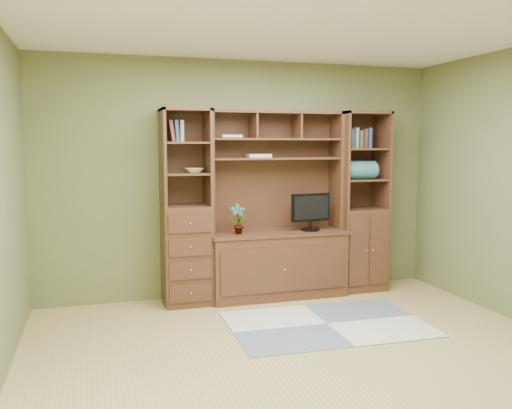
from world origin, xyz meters
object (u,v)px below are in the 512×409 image
object	(u,v)px
center_hutch	(278,205)
monitor	(311,205)
left_tower	(186,208)
right_tower	(360,202)

from	to	relation	value
center_hutch	monitor	xyz separation A→B (m)	(0.37, -0.03, -0.01)
left_tower	right_tower	size ratio (longest dim) A/B	1.00
left_tower	right_tower	bearing A→B (deg)	0.00
center_hutch	left_tower	bearing A→B (deg)	177.71
right_tower	center_hutch	bearing A→B (deg)	-177.77
center_hutch	monitor	size ratio (longest dim) A/B	3.60
left_tower	monitor	distance (m)	1.38
center_hutch	monitor	world-z (taller)	center_hutch
monitor	right_tower	bearing A→B (deg)	1.05
left_tower	monitor	world-z (taller)	left_tower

